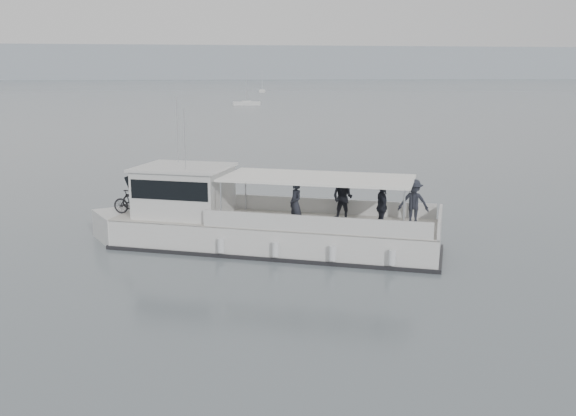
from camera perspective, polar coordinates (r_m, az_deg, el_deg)
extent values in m
plane|color=slate|center=(28.10, -2.05, -1.81)|extent=(1400.00, 1400.00, 0.00)
cube|color=#939EA8|center=(587.14, -8.92, 12.61)|extent=(1400.00, 90.00, 28.00)
cube|color=silver|center=(24.75, -1.14, -2.61)|extent=(12.70, 7.97, 1.34)
cube|color=silver|center=(27.04, -13.92, -1.70)|extent=(3.08, 3.08, 1.34)
cube|color=beige|center=(24.59, -1.15, -1.09)|extent=(12.70, 7.97, 0.06)
cube|color=black|center=(24.86, -1.14, -3.53)|extent=(12.93, 8.17, 0.19)
cube|color=silver|center=(25.63, 3.81, 0.13)|extent=(7.63, 3.39, 0.62)
cube|color=silver|center=(22.58, 2.31, -1.48)|extent=(7.63, 3.39, 0.62)
cube|color=silver|center=(23.66, 13.35, -1.18)|extent=(1.41, 3.08, 0.62)
cube|color=silver|center=(25.63, -9.20, 1.42)|extent=(4.15, 3.88, 1.86)
cube|color=black|center=(26.28, -12.42, 1.90)|extent=(1.56, 2.60, 1.20)
cube|color=black|center=(25.58, -9.23, 2.10)|extent=(3.97, 3.83, 0.72)
cube|color=silver|center=(25.47, -9.28, 3.59)|extent=(4.42, 4.15, 0.10)
cube|color=white|center=(23.87, 2.66, 2.67)|extent=(7.68, 5.64, 0.08)
cylinder|color=silver|center=(23.56, -5.98, 0.39)|extent=(0.08, 0.08, 1.71)
cylinder|color=silver|center=(26.24, -3.79, 1.62)|extent=(0.08, 0.08, 1.71)
cylinder|color=silver|center=(22.18, 10.26, -0.48)|extent=(0.08, 0.08, 1.71)
cylinder|color=silver|center=(25.01, 10.77, 0.91)|extent=(0.08, 0.08, 1.71)
cylinder|color=silver|center=(26.41, -9.81, 6.80)|extent=(0.04, 0.04, 2.69)
cylinder|color=silver|center=(24.51, -9.15, 5.95)|extent=(0.04, 0.04, 2.27)
cylinder|color=silver|center=(23.53, -5.98, -3.32)|extent=(0.33, 0.33, 0.52)
cylinder|color=silver|center=(22.91, -1.12, -3.68)|extent=(0.33, 0.33, 0.52)
cylinder|color=silver|center=(22.47, 3.98, -4.03)|extent=(0.33, 0.33, 0.52)
cylinder|color=silver|center=(22.20, 9.25, -4.35)|extent=(0.33, 0.33, 0.52)
imported|color=black|center=(26.96, -12.85, 0.79)|extent=(1.87, 1.27, 0.93)
imported|color=black|center=(26.24, -13.67, 0.50)|extent=(1.68, 1.07, 0.98)
imported|color=#22242E|center=(23.27, 0.68, 0.34)|extent=(0.57, 0.72, 1.74)
imported|color=#22242E|center=(24.57, 4.88, 0.93)|extent=(1.07, 1.05, 1.74)
imported|color=#22242E|center=(23.05, 8.37, 0.10)|extent=(0.49, 1.04, 1.74)
imported|color=#22242E|center=(23.98, 11.10, 0.47)|extent=(1.29, 1.05, 1.74)
cube|color=silver|center=(133.05, -3.70, 9.25)|extent=(5.55, 1.95, 0.75)
cube|color=silver|center=(133.04, -3.70, 9.39)|extent=(1.98, 1.60, 0.45)
cylinder|color=silver|center=(132.94, -3.72, 10.68)|extent=(0.08, 0.08, 6.05)
cube|color=silver|center=(216.26, -2.31, 10.33)|extent=(2.71, 6.21, 0.75)
cube|color=silver|center=(216.25, -2.31, 10.42)|extent=(1.95, 2.31, 0.45)
cylinder|color=silver|center=(216.19, -2.32, 11.29)|extent=(0.08, 0.08, 6.61)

